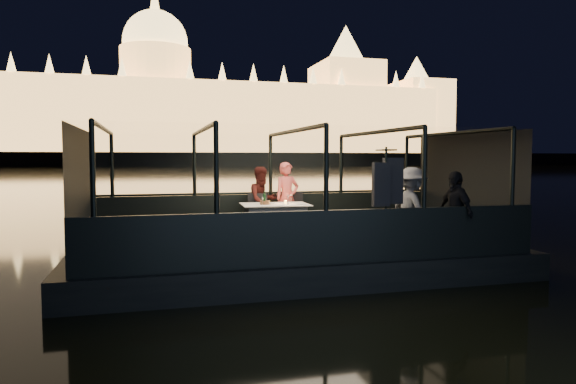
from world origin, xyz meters
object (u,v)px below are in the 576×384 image
object	(u,v)px
chair_port_left	(259,216)
person_woman_coral	(287,202)
passenger_dark	(455,208)
wine_bottle	(264,198)
passenger_stripe	(412,206)
dining_table_central	(275,221)
chair_port_right	(296,214)
person_man_maroon	(262,202)
coat_stand	(385,207)

from	to	relation	value
chair_port_left	person_woman_coral	bearing A→B (deg)	40.32
passenger_dark	wine_bottle	size ratio (longest dim) A/B	5.23
chair_port_left	passenger_stripe	xyz separation A→B (m)	(2.43, -2.48, 0.40)
person_woman_coral	chair_port_left	bearing A→B (deg)	-173.45
dining_table_central	person_woman_coral	size ratio (longest dim) A/B	0.87
passenger_dark	wine_bottle	xyz separation A→B (m)	(-3.03, 2.45, 0.06)
chair_port_right	wine_bottle	xyz separation A→B (m)	(-0.93, -0.76, 0.47)
person_man_maroon	chair_port_right	bearing A→B (deg)	-31.06
person_man_maroon	wine_bottle	bearing A→B (deg)	-120.88
coat_stand	passenger_dark	bearing A→B (deg)	-0.19
person_man_maroon	chair_port_left	bearing A→B (deg)	-134.16
chair_port_right	passenger_dark	bearing A→B (deg)	-61.91
chair_port_left	passenger_stripe	distance (m)	3.49
passenger_dark	chair_port_right	bearing A→B (deg)	-151.48
passenger_stripe	passenger_dark	world-z (taller)	passenger_stripe
chair_port_left	chair_port_right	distance (m)	0.94
person_woman_coral	passenger_dark	size ratio (longest dim) A/B	1.09
person_man_maroon	passenger_dark	bearing A→B (deg)	-70.53
dining_table_central	chair_port_right	distance (m)	0.93
coat_stand	wine_bottle	size ratio (longest dim) A/B	6.68
passenger_stripe	wine_bottle	distance (m)	3.10
dining_table_central	chair_port_left	xyz separation A→B (m)	(-0.25, 0.45, 0.06)
passenger_dark	person_woman_coral	bearing A→B (deg)	-149.66
chair_port_left	wine_bottle	xyz separation A→B (m)	(-0.01, -0.56, 0.47)
passenger_stripe	passenger_dark	distance (m)	0.79
chair_port_left	person_man_maroon	distance (m)	0.47
chair_port_left	passenger_dark	bearing A→B (deg)	-25.26
coat_stand	person_man_maroon	size ratio (longest dim) A/B	1.25
chair_port_left	passenger_dark	xyz separation A→B (m)	(3.02, -3.00, 0.40)
person_man_maroon	passenger_dark	size ratio (longest dim) A/B	1.02
chair_port_left	dining_table_central	bearing A→B (deg)	-41.26
passenger_stripe	passenger_dark	bearing A→B (deg)	-141.22
chair_port_right	person_woman_coral	bearing A→B (deg)	154.84
person_woman_coral	wine_bottle	xyz separation A→B (m)	(-0.73, -0.83, 0.17)
coat_stand	person_woman_coral	world-z (taller)	coat_stand
passenger_stripe	wine_bottle	size ratio (longest dim) A/B	5.44
chair_port_left	chair_port_right	xyz separation A→B (m)	(0.91, 0.20, 0.00)
chair_port_left	person_man_maroon	bearing A→B (deg)	86.77
chair_port_right	coat_stand	world-z (taller)	coat_stand
chair_port_left	person_woman_coral	xyz separation A→B (m)	(0.72, 0.27, 0.30)
passenger_stripe	passenger_dark	xyz separation A→B (m)	(0.59, -0.53, 0.00)
chair_port_left	passenger_stripe	size ratio (longest dim) A/B	0.60
chair_port_right	person_man_maroon	size ratio (longest dim) A/B	0.61
chair_port_right	passenger_stripe	xyz separation A→B (m)	(1.51, -2.68, 0.40)
person_man_maroon	passenger_stripe	size ratio (longest dim) A/B	0.98
dining_table_central	coat_stand	distance (m)	2.95
dining_table_central	chair_port_left	world-z (taller)	chair_port_left
dining_table_central	passenger_stripe	xyz separation A→B (m)	(2.18, -2.03, 0.47)
passenger_stripe	person_man_maroon	bearing A→B (deg)	29.50
coat_stand	wine_bottle	distance (m)	2.94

